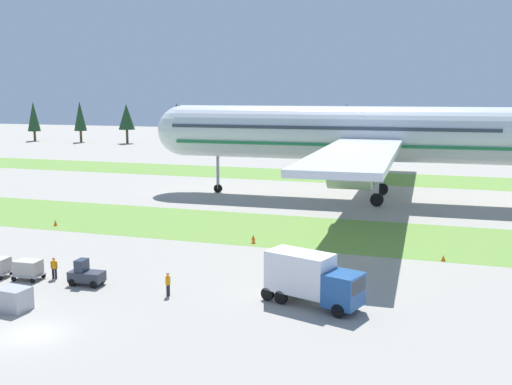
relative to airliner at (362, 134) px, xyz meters
name	(u,v)px	position (x,y,z in m)	size (l,w,h in m)	color
ground_plane	(32,334)	(-12.34, -52.35, -8.96)	(400.00, 400.00, 0.00)	gray
grass_strip_near	(219,226)	(-12.34, -21.04, -8.95)	(320.00, 14.99, 0.01)	olive
grass_strip_far	(306,175)	(-12.34, 20.95, -8.95)	(320.00, 14.99, 0.01)	olive
airliner	(362,134)	(0.00, 0.00, 0.00)	(59.18, 73.17, 24.95)	silver
baggage_tug	(86,275)	(-14.58, -43.20, -8.14)	(2.66, 1.42, 1.97)	#2D333D
cargo_dolly_lead	(28,268)	(-19.60, -43.43, -8.04)	(2.27, 1.60, 1.55)	#A3A3A8
catering_truck	(311,278)	(2.62, -42.26, -7.00)	(7.33, 4.32, 3.58)	#1E4C8E
ground_crew_marshaller	(168,283)	(-7.57, -43.53, -8.01)	(0.36, 0.56, 1.74)	black
ground_crew_loader	(54,267)	(-17.79, -42.65, -8.01)	(0.55, 0.36, 1.74)	black
uld_container_1	(14,299)	(-16.14, -49.27, -8.19)	(2.00, 1.60, 1.53)	#A3A3A8
taxiway_marker_0	(253,237)	(-6.82, -26.00, -8.70)	(0.44, 0.44, 0.52)	orange
taxiway_marker_1	(443,258)	(11.16, -28.13, -8.70)	(0.44, 0.44, 0.51)	orange
taxiway_marker_2	(55,223)	(-29.40, -26.55, -8.62)	(0.44, 0.44, 0.66)	orange
taxiway_marker_3	(254,240)	(-6.38, -27.33, -8.65)	(0.44, 0.44, 0.62)	orange
distant_tree_line	(407,123)	(1.29, 69.96, -1.98)	(192.91, 9.97, 11.85)	#4C3823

